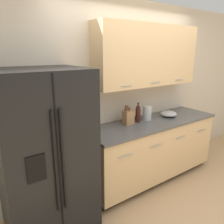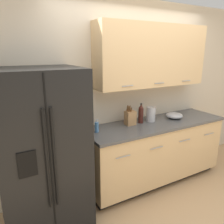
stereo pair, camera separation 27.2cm
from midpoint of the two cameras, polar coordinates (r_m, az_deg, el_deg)
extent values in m
cube|color=beige|center=(3.27, 7.82, 4.67)|extent=(10.00, 0.05, 2.60)
cube|color=#E0B77F|center=(3.19, 13.05, 14.11)|extent=(1.71, 0.32, 0.84)
cylinder|color=#99999E|center=(2.77, 6.95, 6.74)|extent=(0.16, 0.01, 0.01)
cylinder|color=#99999E|center=(3.09, 14.77, 7.27)|extent=(0.16, 0.01, 0.01)
cylinder|color=#99999E|center=(3.46, 21.02, 7.60)|extent=(0.16, 0.01, 0.01)
cube|color=black|center=(3.62, 12.55, -15.87)|extent=(2.07, 0.54, 0.09)
cube|color=#E0B77F|center=(3.38, 13.45, -9.67)|extent=(2.11, 0.62, 0.80)
cube|color=#4C4C4C|center=(3.22, 14.06, -2.97)|extent=(2.13, 0.64, 0.03)
cylinder|color=#99999E|center=(2.63, 5.97, -11.63)|extent=(0.20, 0.01, 0.01)
cylinder|color=#99999E|center=(2.92, 14.26, -9.14)|extent=(0.20, 0.01, 0.01)
cylinder|color=#99999E|center=(3.27, 20.83, -7.00)|extent=(0.20, 0.01, 0.01)
cylinder|color=#99999E|center=(3.65, 26.03, -5.23)|extent=(0.20, 0.01, 0.01)
cube|color=black|center=(2.44, -14.75, -10.00)|extent=(0.88, 0.77, 1.76)
cube|color=black|center=(2.10, -11.99, -14.16)|extent=(0.01, 0.01, 1.73)
cylinder|color=black|center=(2.04, -12.97, -12.38)|extent=(0.02, 0.02, 0.97)
cylinder|color=black|center=(2.06, -11.06, -12.01)|extent=(0.02, 0.02, 0.97)
cube|color=black|center=(2.02, -17.60, -13.03)|extent=(0.16, 0.01, 0.24)
cube|color=#A87A4C|center=(3.02, 7.37, -1.60)|extent=(0.14, 0.11, 0.19)
cylinder|color=brown|center=(2.97, 6.69, 0.93)|extent=(0.02, 0.04, 0.09)
cylinder|color=brown|center=(2.95, 7.06, 0.76)|extent=(0.02, 0.03, 0.08)
cylinder|color=brown|center=(3.00, 7.27, 0.93)|extent=(0.02, 0.03, 0.08)
cylinder|color=brown|center=(2.97, 7.64, 0.60)|extent=(0.02, 0.03, 0.06)
cylinder|color=#3D1914|center=(3.12, 10.02, -1.08)|extent=(0.07, 0.07, 0.20)
sphere|color=#3D1914|center=(3.09, 10.12, 0.90)|extent=(0.07, 0.07, 0.07)
cylinder|color=#3D1914|center=(3.09, 10.14, 1.30)|extent=(0.02, 0.02, 0.07)
cylinder|color=black|center=(3.08, 10.17, 2.07)|extent=(0.03, 0.03, 0.02)
cylinder|color=#4C7FB2|center=(2.73, -1.17, -4.03)|extent=(0.05, 0.05, 0.13)
cylinder|color=#B2B2B5|center=(2.71, -1.18, -2.38)|extent=(0.02, 0.02, 0.04)
cylinder|color=#B2B2B5|center=(2.71, -0.90, -1.98)|extent=(0.03, 0.01, 0.01)
cylinder|color=#B7B7BA|center=(3.23, 12.50, -0.66)|extent=(0.13, 0.13, 0.20)
cylinder|color=#B7B7BA|center=(3.21, 12.61, 1.13)|extent=(0.14, 0.14, 0.01)
sphere|color=#B7B7BA|center=(3.20, 12.62, 1.34)|extent=(0.02, 0.02, 0.02)
ellipsoid|color=#A3A3A5|center=(3.47, 18.16, -0.91)|extent=(0.25, 0.25, 0.09)
camera|label=1|loc=(0.14, -87.14, 0.80)|focal=35.00mm
camera|label=2|loc=(0.14, 92.86, -0.80)|focal=35.00mm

